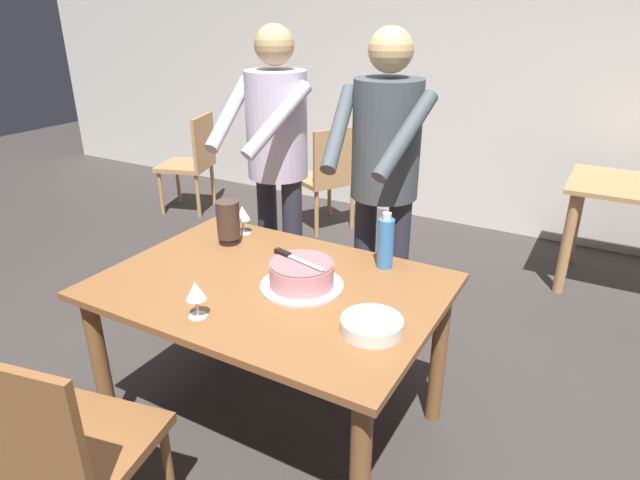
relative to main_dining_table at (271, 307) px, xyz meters
name	(u,v)px	position (x,y,z in m)	size (l,w,h in m)	color
ground_plane	(276,425)	(0.00, 0.00, -0.64)	(14.00, 14.00, 0.00)	#383330
back_wall	(476,66)	(0.00, 3.00, 0.71)	(10.00, 0.12, 2.70)	silver
main_dining_table	(271,307)	(0.00, 0.00, 0.00)	(1.38, 0.97, 0.75)	brown
cake_on_platter	(302,275)	(0.13, 0.04, 0.16)	(0.34, 0.34, 0.11)	silver
cake_knife	(289,256)	(0.06, 0.05, 0.23)	(0.27, 0.09, 0.02)	silver
plate_stack	(372,325)	(0.51, -0.13, 0.14)	(0.22, 0.22, 0.05)	white
wine_glass_near	(196,292)	(-0.08, -0.35, 0.22)	(0.08, 0.08, 0.14)	silver
wine_glass_far	(243,214)	(-0.42, 0.37, 0.22)	(0.08, 0.08, 0.14)	silver
water_bottle	(386,242)	(0.35, 0.37, 0.23)	(0.07, 0.07, 0.25)	#387AC6
hurricane_lamp	(228,222)	(-0.40, 0.25, 0.22)	(0.11, 0.11, 0.21)	black
person_cutting_cake	(384,171)	(0.19, 0.70, 0.44)	(0.47, 0.55, 1.72)	#2D2D38
person_standing_beside	(276,154)	(-0.44, 0.73, 0.44)	(0.46, 0.57, 1.72)	#2D2D38
chair_near_side	(64,448)	(-0.22, -0.86, -0.15)	(0.52, 0.52, 0.90)	brown
background_chair_0	(192,160)	(-2.28, 2.06, -0.15)	(0.55, 0.55, 0.90)	tan
background_chair_1	(328,174)	(-0.96, 2.26, -0.15)	(0.60, 0.60, 0.90)	tan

